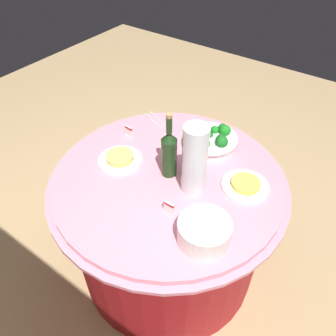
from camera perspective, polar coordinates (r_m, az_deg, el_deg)
name	(u,v)px	position (r m, az deg, el deg)	size (l,w,h in m)	color
ground_plane	(168,261)	(2.18, 0.00, -15.55)	(6.00, 6.00, 0.00)	tan
buffet_table	(168,223)	(1.87, 0.00, -9.43)	(1.16, 1.16, 0.74)	maroon
broccoli_bowl	(211,140)	(1.75, 7.28, 4.78)	(0.28, 0.28, 0.11)	white
plate_stack	(204,232)	(1.32, 6.17, -10.77)	(0.21, 0.21, 0.10)	white
wine_bottle	(169,152)	(1.53, 0.19, 2.67)	(0.07, 0.07, 0.34)	#193516
decorative_fruit_vase	(195,163)	(1.45, 4.59, 0.83)	(0.11, 0.11, 0.34)	silver
serving_tongs	(155,120)	(1.96, -2.30, 8.23)	(0.16, 0.10, 0.01)	silver
food_plate_fried_egg	(245,185)	(1.58, 13.06, -2.86)	(0.22, 0.22, 0.03)	white
food_plate_noodles	(120,159)	(1.68, -8.19, 1.61)	(0.22, 0.22, 0.04)	white
label_placard_front	(129,130)	(1.84, -6.71, 6.41)	(0.05, 0.01, 0.05)	white
label_placard_mid	(169,207)	(1.42, 0.14, -6.62)	(0.05, 0.01, 0.05)	white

